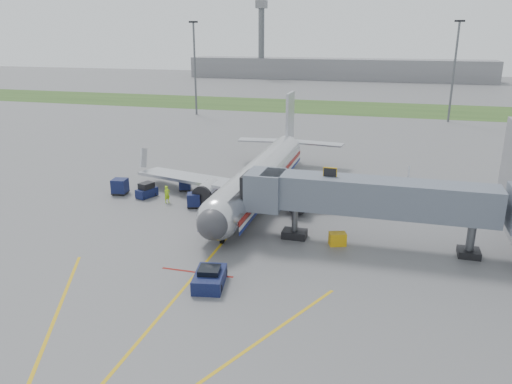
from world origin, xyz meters
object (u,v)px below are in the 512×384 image
(airliner, at_px, (261,176))
(pushback_tug, at_px, (210,278))
(baggage_tug, at_px, (147,191))
(belt_loader, at_px, (222,210))
(ramp_worker, at_px, (167,194))

(airliner, relative_size, pushback_tug, 9.35)
(baggage_tug, distance_m, belt_loader, 10.66)
(airliner, distance_m, pushback_tug, 21.14)
(ramp_worker, bearing_deg, baggage_tug, 101.54)
(airliner, relative_size, ramp_worker, 18.33)
(belt_loader, xyz_separation_m, ramp_worker, (-7.05, 1.93, 0.50))
(baggage_tug, distance_m, ramp_worker, 3.37)
(airliner, bearing_deg, belt_loader, -111.63)
(pushback_tug, relative_size, ramp_worker, 1.96)
(baggage_tug, relative_size, belt_loader, 0.69)
(pushback_tug, relative_size, baggage_tug, 1.39)
(belt_loader, bearing_deg, ramp_worker, 164.66)
(airliner, relative_size, belt_loader, 8.97)
(ramp_worker, bearing_deg, pushback_tug, -113.11)
(airliner, bearing_deg, baggage_tug, -166.05)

